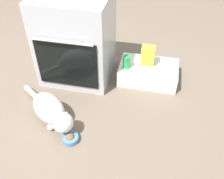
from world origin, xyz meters
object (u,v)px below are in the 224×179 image
object	(u,v)px
oven	(76,38)
snack_bag	(148,56)
cat	(51,111)
soda_can	(127,62)
pantry_cabinet	(148,73)
food_bowl	(70,138)

from	to	relation	value
oven	snack_bag	xyz separation A→B (m)	(0.64, 0.08, -0.14)
cat	snack_bag	xyz separation A→B (m)	(0.66, 0.71, 0.13)
cat	snack_bag	distance (m)	0.98
soda_can	pantry_cabinet	bearing A→B (deg)	20.07
snack_bag	pantry_cabinet	bearing A→B (deg)	-50.74
snack_bag	soda_can	world-z (taller)	snack_bag
oven	food_bowl	world-z (taller)	oven
soda_can	oven	bearing A→B (deg)	177.48
snack_bag	soda_can	xyz separation A→B (m)	(-0.18, -0.10, -0.03)
pantry_cabinet	cat	world-z (taller)	cat
pantry_cabinet	food_bowl	xyz separation A→B (m)	(-0.48, -0.84, -0.05)
food_bowl	snack_bag	size ratio (longest dim) A/B	0.67
oven	pantry_cabinet	distance (m)	0.73
pantry_cabinet	soda_can	distance (m)	0.25
pantry_cabinet	food_bowl	world-z (taller)	pantry_cabinet
oven	snack_bag	world-z (taller)	oven
food_bowl	snack_bag	bearing A→B (deg)	62.23
oven	soda_can	distance (m)	0.49
oven	soda_can	world-z (taller)	oven
pantry_cabinet	soda_can	size ratio (longest dim) A/B	4.44
pantry_cabinet	soda_can	world-z (taller)	soda_can
pantry_cabinet	soda_can	xyz separation A→B (m)	(-0.20, -0.07, 0.14)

